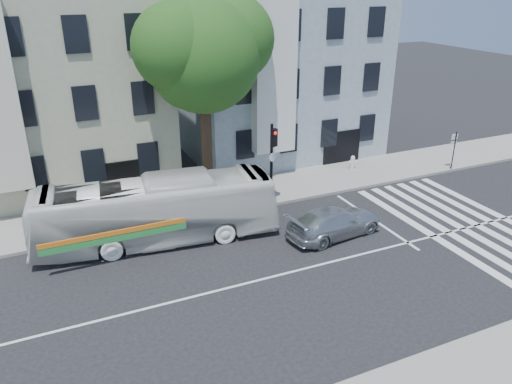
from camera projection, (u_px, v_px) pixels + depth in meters
ground at (279, 275)px, 20.01m from camera, size 120.00×120.00×0.00m
sidewalk_far at (212, 199)px, 26.68m from camera, size 80.00×4.00×0.15m
building_left at (48, 85)px, 27.76m from camera, size 12.00×10.00×11.00m
building_right at (273, 67)px, 33.03m from camera, size 12.00×10.00×11.00m
street_tree at (202, 48)px, 24.25m from camera, size 7.30×5.90×11.10m
bus at (156, 211)px, 22.06m from camera, size 3.78×10.95×2.99m
sedan at (334, 222)px, 22.87m from camera, size 2.47×4.88×1.36m
hedge at (170, 214)px, 24.06m from camera, size 8.54×1.63×0.70m
traffic_signal at (272, 155)px, 24.94m from camera, size 0.44×0.54×4.40m
fire_hydrant at (353, 162)px, 30.58m from camera, size 0.48×0.33×0.84m
far_sign_pole at (454, 145)px, 30.11m from camera, size 0.43×0.16×2.37m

